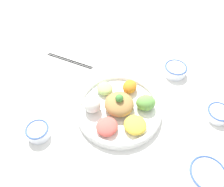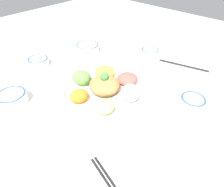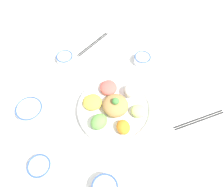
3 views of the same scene
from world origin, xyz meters
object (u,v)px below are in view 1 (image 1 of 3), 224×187
at_px(sauce_bowl_red, 175,70).
at_px(sauce_bowl_dark, 207,175).
at_px(rice_bowl_blue, 38,131).
at_px(sauce_bowl_far, 218,113).
at_px(serving_spoon_main, 154,171).
at_px(chopsticks_pair_near, 70,60).
at_px(salad_platter, 119,108).
at_px(serving_spoon_extra, 152,61).

bearing_deg(sauce_bowl_red, sauce_bowl_dark, -166.52).
distance_m(rice_bowl_blue, sauce_bowl_dark, 0.59).
height_order(rice_bowl_blue, sauce_bowl_far, rice_bowl_blue).
bearing_deg(serving_spoon_main, rice_bowl_blue, -78.35).
relative_size(rice_bowl_blue, serving_spoon_main, 0.62).
bearing_deg(rice_bowl_blue, chopsticks_pair_near, 2.05).
xyz_separation_m(salad_platter, serving_spoon_extra, (0.31, -0.11, -0.02)).
xyz_separation_m(sauce_bowl_dark, serving_spoon_main, (-0.01, 0.16, -0.02)).
distance_m(rice_bowl_blue, serving_spoon_main, 0.43).
bearing_deg(sauce_bowl_red, serving_spoon_extra, 61.42).
xyz_separation_m(sauce_bowl_dark, chopsticks_pair_near, (0.43, 0.60, -0.02)).
xyz_separation_m(sauce_bowl_far, chopsticks_pair_near, (0.19, 0.66, -0.02)).
xyz_separation_m(sauce_bowl_red, sauce_bowl_far, (-0.20, -0.17, -0.00)).
bearing_deg(rice_bowl_blue, serving_spoon_main, -97.34).
height_order(rice_bowl_blue, sauce_bowl_dark, rice_bowl_blue).
xyz_separation_m(sauce_bowl_dark, serving_spoon_extra, (0.50, 0.21, -0.02)).
bearing_deg(salad_platter, sauce_bowl_far, -82.05).
relative_size(salad_platter, sauce_bowl_dark, 2.85).
bearing_deg(serving_spoon_main, sauce_bowl_dark, 114.17).
distance_m(sauce_bowl_dark, sauce_bowl_far, 0.25).
height_order(salad_platter, sauce_bowl_far, salad_platter).
xyz_separation_m(sauce_bowl_far, serving_spoon_extra, (0.26, 0.27, -0.02)).
height_order(sauce_bowl_dark, serving_spoon_main, sauce_bowl_dark).
relative_size(serving_spoon_main, serving_spoon_extra, 1.16).
distance_m(serving_spoon_main, serving_spoon_extra, 0.52).
bearing_deg(sauce_bowl_dark, serving_spoon_main, 95.18).
distance_m(salad_platter, serving_spoon_extra, 0.33).
height_order(serving_spoon_main, serving_spoon_extra, same).
bearing_deg(sauce_bowl_dark, sauce_bowl_red, 13.48).
bearing_deg(chopsticks_pair_near, sauce_bowl_dark, 157.02).
bearing_deg(serving_spoon_main, chopsticks_pair_near, -116.83).
distance_m(salad_platter, chopsticks_pair_near, 0.37).
bearing_deg(chopsticks_pair_near, rice_bowl_blue, 105.00).
bearing_deg(serving_spoon_extra, chopsticks_pair_near, -108.24).
xyz_separation_m(chopsticks_pair_near, serving_spoon_main, (-0.45, -0.44, -0.00)).
height_order(sauce_bowl_far, serving_spoon_extra, sauce_bowl_far).
height_order(salad_platter, rice_bowl_blue, salad_platter).
bearing_deg(rice_bowl_blue, salad_platter, -59.81).
relative_size(salad_platter, rice_bowl_blue, 4.01).
relative_size(rice_bowl_blue, sauce_bowl_far, 0.92).
bearing_deg(serving_spoon_main, sauce_bowl_red, -167.82).
distance_m(rice_bowl_blue, serving_spoon_extra, 0.60).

